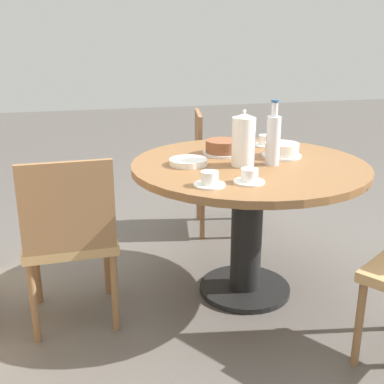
{
  "coord_description": "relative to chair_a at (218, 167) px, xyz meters",
  "views": [
    {
      "loc": [
        -2.2,
        0.87,
        1.34
      ],
      "look_at": [
        0.0,
        0.3,
        0.59
      ],
      "focal_mm": 45.0,
      "sensor_mm": 36.0,
      "label": 1
    }
  ],
  "objects": [
    {
      "name": "cake_main",
      "position": [
        -0.69,
        0.19,
        0.31
      ],
      "size": [
        0.22,
        0.22,
        0.08
      ],
      "color": "silver",
      "rests_on": "dining_table"
    },
    {
      "name": "cup_b",
      "position": [
        -1.22,
        0.43,
        0.3
      ],
      "size": [
        0.14,
        0.14,
        0.06
      ],
      "color": "white",
      "rests_on": "dining_table"
    },
    {
      "name": "ground_plane",
      "position": [
        -0.9,
        0.12,
        -0.46
      ],
      "size": [
        14.0,
        14.0,
        0.0
      ],
      "primitive_type": "plane",
      "color": "#56514C"
    },
    {
      "name": "chair_b",
      "position": [
        -0.97,
        1.02,
        0.0
      ],
      "size": [
        0.43,
        0.43,
        0.84
      ],
      "rotation": [
        0.0,
        0.0,
        7.87
      ],
      "color": "olive",
      "rests_on": "ground_plane"
    },
    {
      "name": "cup_c",
      "position": [
        -0.56,
        -0.11,
        0.3
      ],
      "size": [
        0.14,
        0.14,
        0.06
      ],
      "color": "white",
      "rests_on": "dining_table"
    },
    {
      "name": "coffee_pot",
      "position": [
        -0.94,
        0.17,
        0.4
      ],
      "size": [
        0.11,
        0.11,
        0.27
      ],
      "color": "white",
      "rests_on": "dining_table"
    },
    {
      "name": "cup_a",
      "position": [
        -1.22,
        0.25,
        0.3
      ],
      "size": [
        0.14,
        0.14,
        0.06
      ],
      "color": "white",
      "rests_on": "dining_table"
    },
    {
      "name": "plate_stack",
      "position": [
        -0.86,
        0.43,
        0.29
      ],
      "size": [
        0.19,
        0.19,
        0.03
      ],
      "color": "white",
      "rests_on": "dining_table"
    },
    {
      "name": "dining_table",
      "position": [
        -0.9,
        0.12,
        0.1
      ],
      "size": [
        1.19,
        1.19,
        0.73
      ],
      "color": "black",
      "rests_on": "ground_plane"
    },
    {
      "name": "cake_second",
      "position": [
        -0.83,
        -0.09,
        0.31
      ],
      "size": [
        0.21,
        0.21,
        0.07
      ],
      "color": "silver",
      "rests_on": "dining_table"
    },
    {
      "name": "water_bottle",
      "position": [
        -0.96,
        0.03,
        0.4
      ],
      "size": [
        0.07,
        0.07,
        0.32
      ],
      "color": "silver",
      "rests_on": "dining_table"
    },
    {
      "name": "chair_a",
      "position": [
        0.0,
        0.0,
        0.0
      ],
      "size": [
        0.5,
        0.5,
        0.84
      ],
      "rotation": [
        0.0,
        0.0,
        6.08
      ],
      "color": "olive",
      "rests_on": "ground_plane"
    }
  ]
}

